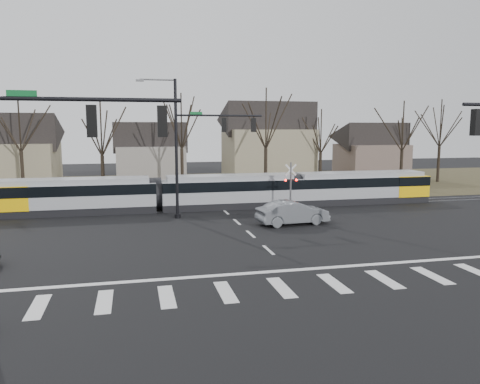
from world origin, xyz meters
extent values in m
plane|color=black|center=(0.00, 0.00, 0.00)|extent=(140.00, 140.00, 0.00)
cube|color=#38331E|center=(0.00, 32.00, 0.01)|extent=(140.00, 28.00, 0.01)
cube|color=silver|center=(-10.80, -4.00, 0.01)|extent=(0.60, 2.60, 0.01)
cube|color=silver|center=(-8.40, -4.00, 0.01)|extent=(0.60, 2.60, 0.01)
cube|color=silver|center=(-6.00, -4.00, 0.01)|extent=(0.60, 2.60, 0.01)
cube|color=silver|center=(-3.60, -4.00, 0.01)|extent=(0.60, 2.60, 0.01)
cube|color=silver|center=(-1.20, -4.00, 0.01)|extent=(0.60, 2.60, 0.01)
cube|color=silver|center=(1.20, -4.00, 0.01)|extent=(0.60, 2.60, 0.01)
cube|color=silver|center=(3.60, -4.00, 0.01)|extent=(0.60, 2.60, 0.01)
cube|color=silver|center=(6.00, -4.00, 0.01)|extent=(0.60, 2.60, 0.01)
cube|color=silver|center=(8.40, -4.00, 0.01)|extent=(0.60, 2.60, 0.01)
cube|color=silver|center=(0.00, -1.80, 0.01)|extent=(28.00, 0.35, 0.01)
cube|color=silver|center=(0.00, 2.00, 0.01)|extent=(0.18, 2.00, 0.01)
cube|color=silver|center=(0.00, 6.00, 0.01)|extent=(0.18, 2.00, 0.01)
cube|color=silver|center=(0.00, 10.00, 0.01)|extent=(0.18, 2.00, 0.01)
cube|color=silver|center=(0.00, 14.00, 0.01)|extent=(0.18, 2.00, 0.01)
cube|color=silver|center=(0.00, 18.00, 0.01)|extent=(0.18, 2.00, 0.01)
cube|color=silver|center=(0.00, 22.00, 0.01)|extent=(0.18, 2.00, 0.01)
cube|color=silver|center=(0.00, 26.00, 0.01)|extent=(0.18, 2.00, 0.01)
cube|color=silver|center=(0.00, 30.00, 0.01)|extent=(0.18, 2.00, 0.01)
cube|color=#59595E|center=(0.00, 15.10, 0.03)|extent=(90.00, 0.12, 0.06)
cube|color=#59595E|center=(0.00, 16.50, 0.03)|extent=(90.00, 0.12, 0.06)
cube|color=gray|center=(-11.62, 16.00, 1.39)|extent=(12.37, 2.66, 2.78)
cube|color=black|center=(-11.62, 16.00, 1.95)|extent=(12.39, 2.70, 0.81)
cube|color=#F9BE07|center=(-16.29, 16.00, 1.47)|extent=(3.04, 2.72, 1.86)
cube|color=gray|center=(0.74, 16.00, 1.39)|extent=(11.42, 2.66, 2.78)
cube|color=black|center=(0.74, 16.00, 1.95)|extent=(11.44, 2.70, 0.81)
cube|color=gray|center=(12.63, 16.00, 1.39)|extent=(12.37, 2.66, 2.78)
cube|color=black|center=(12.63, 16.00, 1.95)|extent=(12.39, 2.70, 0.81)
cube|color=#F9BE07|center=(17.30, 16.00, 1.47)|extent=(3.04, 2.72, 1.86)
imported|color=slate|center=(3.61, 8.31, 0.83)|extent=(2.80, 5.40, 1.66)
cylinder|color=black|center=(-8.75, -6.00, 7.60)|extent=(6.50, 0.14, 0.14)
cube|color=#0C5926|center=(-10.50, -6.00, 7.75)|extent=(0.90, 0.03, 0.22)
cube|color=black|center=(-8.43, -6.00, 6.90)|extent=(0.32, 0.32, 1.05)
sphere|color=#FF0C07|center=(-8.43, -6.00, 7.23)|extent=(0.22, 0.22, 0.22)
cube|color=black|center=(-6.15, -6.00, 6.90)|extent=(0.32, 0.32, 1.05)
sphere|color=#FF0C07|center=(-6.15, -6.00, 7.23)|extent=(0.22, 0.22, 0.22)
cube|color=black|center=(6.15, -6.00, 6.90)|extent=(0.32, 0.32, 1.05)
sphere|color=#FF0C07|center=(6.15, -6.00, 7.23)|extent=(0.22, 0.22, 0.22)
cylinder|color=black|center=(-4.00, 12.50, 5.10)|extent=(0.22, 0.22, 10.20)
cylinder|color=black|center=(-4.00, 12.50, 0.15)|extent=(0.44, 0.44, 0.30)
cylinder|color=black|center=(-0.75, 12.50, 7.60)|extent=(6.50, 0.14, 0.14)
cube|color=#0C5926|center=(-2.50, 12.50, 7.75)|extent=(0.90, 0.03, 0.22)
cube|color=black|center=(-0.42, 12.50, 6.90)|extent=(0.32, 0.32, 1.05)
sphere|color=#FF0C07|center=(-0.42, 12.50, 7.23)|extent=(0.22, 0.22, 0.22)
cube|color=black|center=(1.85, 12.50, 6.90)|extent=(0.32, 0.32, 1.05)
sphere|color=#FF0C07|center=(1.85, 12.50, 7.23)|extent=(0.22, 0.22, 0.22)
cube|color=#59595B|center=(-6.50, 12.50, 10.02)|extent=(0.55, 0.22, 0.14)
cylinder|color=#59595B|center=(5.00, 12.80, 2.00)|extent=(0.14, 0.14, 4.00)
cylinder|color=#59595B|center=(5.00, 12.80, 0.10)|extent=(0.36, 0.36, 0.20)
cube|color=silver|center=(5.00, 12.80, 3.40)|extent=(0.95, 0.04, 0.95)
cube|color=silver|center=(5.00, 12.80, 3.40)|extent=(0.95, 0.04, 0.95)
cube|color=black|center=(5.00, 12.80, 2.60)|extent=(1.00, 0.10, 0.12)
sphere|color=#FF0C07|center=(4.55, 12.72, 2.60)|extent=(0.18, 0.18, 0.18)
sphere|color=#FF0C07|center=(5.45, 12.72, 2.60)|extent=(0.18, 0.18, 0.18)
cube|color=gray|center=(-20.00, 34.00, 2.50)|extent=(9.00, 8.00, 5.00)
cube|color=gray|center=(-5.00, 36.00, 2.25)|extent=(8.00, 7.00, 4.50)
cube|color=gray|center=(9.00, 33.00, 3.25)|extent=(10.00, 8.00, 6.50)
cube|color=brown|center=(24.00, 35.00, 2.25)|extent=(8.00, 7.00, 4.50)
camera|label=1|loc=(-7.17, -22.11, 6.68)|focal=35.00mm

